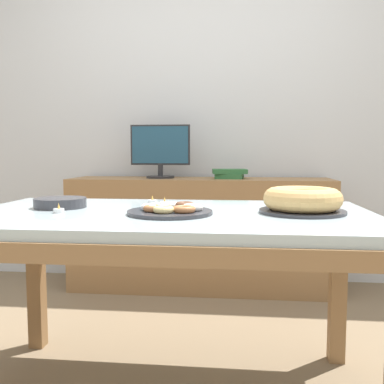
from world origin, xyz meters
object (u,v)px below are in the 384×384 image
(pastry_platter, at_px, (170,210))
(tealight_left_edge, at_px, (280,201))
(computer_monitor, at_px, (160,151))
(book_stack, at_px, (230,174))
(tealight_near_cakes, at_px, (152,201))
(tealight_right_edge, at_px, (165,203))
(cake_chocolate_round, at_px, (302,201))
(tealight_centre, at_px, (59,210))
(plate_stack, at_px, (60,203))

(pastry_platter, relative_size, tealight_left_edge, 7.79)
(computer_monitor, xyz_separation_m, book_stack, (0.49, 0.00, -0.15))
(tealight_near_cakes, bearing_deg, tealight_right_edge, -40.62)
(tealight_near_cakes, bearing_deg, cake_chocolate_round, -21.69)
(tealight_centre, bearing_deg, tealight_near_cakes, 49.53)
(cake_chocolate_round, bearing_deg, tealight_left_edge, 98.99)
(book_stack, xyz_separation_m, tealight_left_edge, (0.25, -1.08, -0.07))
(tealight_left_edge, bearing_deg, computer_monitor, 124.32)
(tealight_near_cakes, bearing_deg, pastry_platter, -68.00)
(cake_chocolate_round, relative_size, pastry_platter, 1.02)
(plate_stack, relative_size, tealight_left_edge, 5.25)
(plate_stack, distance_m, tealight_near_cakes, 0.39)
(plate_stack, xyz_separation_m, tealight_near_cakes, (0.35, 0.18, -0.01))
(cake_chocolate_round, bearing_deg, tealight_centre, -174.20)
(computer_monitor, bearing_deg, pastry_platter, -78.35)
(cake_chocolate_round, xyz_separation_m, plate_stack, (-0.96, 0.06, -0.03))
(pastry_platter, height_order, tealight_centre, pastry_platter)
(plate_stack, height_order, tealight_right_edge, plate_stack)
(tealight_near_cakes, bearing_deg, tealight_left_edge, 6.92)
(cake_chocolate_round, bearing_deg, tealight_right_edge, 161.04)
(tealight_centre, distance_m, tealight_near_cakes, 0.44)
(computer_monitor, height_order, tealight_left_edge, computer_monitor)
(tealight_right_edge, distance_m, tealight_left_edge, 0.52)
(book_stack, distance_m, plate_stack, 1.49)
(plate_stack, bearing_deg, cake_chocolate_round, -3.60)
(tealight_right_edge, distance_m, tealight_near_cakes, 0.09)
(pastry_platter, bearing_deg, tealight_left_edge, 42.27)
(tealight_centre, distance_m, tealight_left_edge, 0.94)
(book_stack, xyz_separation_m, tealight_right_edge, (-0.25, -1.21, -0.07))
(book_stack, relative_size, pastry_platter, 0.81)
(book_stack, bearing_deg, pastry_platter, -97.24)
(tealight_right_edge, bearing_deg, computer_monitor, 101.13)
(cake_chocolate_round, height_order, plate_stack, cake_chocolate_round)
(computer_monitor, xyz_separation_m, cake_chocolate_round, (0.79, -1.39, -0.19))
(pastry_platter, distance_m, tealight_right_edge, 0.28)
(tealight_left_edge, bearing_deg, tealight_right_edge, -166.09)
(tealight_left_edge, bearing_deg, book_stack, 102.82)
(computer_monitor, relative_size, tealight_left_edge, 10.60)
(computer_monitor, distance_m, plate_stack, 1.36)
(book_stack, height_order, tealight_right_edge, book_stack)
(pastry_platter, bearing_deg, tealight_right_edge, 103.91)
(cake_chocolate_round, bearing_deg, computer_monitor, 119.46)
(computer_monitor, distance_m, tealight_right_edge, 1.25)
(tealight_left_edge, bearing_deg, cake_chocolate_round, -81.01)
(cake_chocolate_round, distance_m, pastry_platter, 0.49)
(pastry_platter, xyz_separation_m, tealight_left_edge, (0.43, 0.39, -0.00))
(tealight_left_edge, bearing_deg, tealight_near_cakes, -173.08)
(pastry_platter, xyz_separation_m, plate_stack, (-0.48, 0.14, 0.00))
(plate_stack, height_order, tealight_left_edge, plate_stack)
(tealight_centre, xyz_separation_m, tealight_right_edge, (0.35, 0.28, 0.00))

